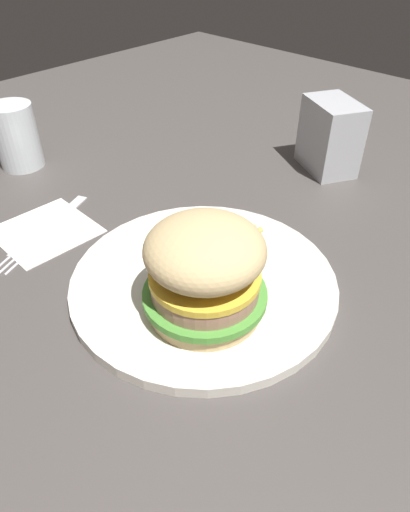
% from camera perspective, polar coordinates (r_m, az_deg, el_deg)
% --- Properties ---
extents(ground_plane, '(1.60, 1.60, 0.00)m').
position_cam_1_polar(ground_plane, '(0.51, 1.50, -2.50)').
color(ground_plane, '#47423F').
extents(plate, '(0.28, 0.28, 0.01)m').
position_cam_1_polar(plate, '(0.49, -0.00, -3.29)').
color(plate, silver).
rests_on(plate, ground_plane).
extents(sandwich, '(0.12, 0.12, 0.10)m').
position_cam_1_polar(sandwich, '(0.42, -0.02, -1.71)').
color(sandwich, tan).
rests_on(sandwich, plate).
extents(fries_pile, '(0.08, 0.11, 0.01)m').
position_cam_1_polar(fries_pile, '(0.53, 1.59, 1.40)').
color(fries_pile, gold).
rests_on(fries_pile, plate).
extents(napkin, '(0.11, 0.11, 0.00)m').
position_cam_1_polar(napkin, '(0.61, -19.18, 3.00)').
color(napkin, white).
rests_on(napkin, ground_plane).
extents(fork, '(0.08, 0.17, 0.00)m').
position_cam_1_polar(fork, '(0.61, -19.31, 3.11)').
color(fork, silver).
rests_on(fork, napkin).
extents(drink_glass, '(0.06, 0.06, 0.10)m').
position_cam_1_polar(drink_glass, '(0.76, -22.23, 13.12)').
color(drink_glass, silver).
rests_on(drink_glass, ground_plane).
extents(napkin_dispenser, '(0.11, 0.10, 0.10)m').
position_cam_1_polar(napkin_dispenser, '(0.72, 15.24, 14.12)').
color(napkin_dispenser, '#B7BABF').
rests_on(napkin_dispenser, ground_plane).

